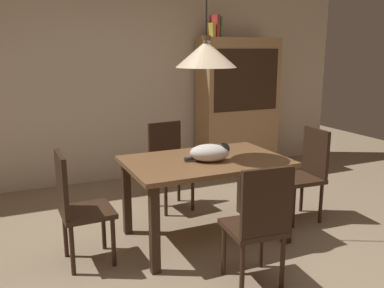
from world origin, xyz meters
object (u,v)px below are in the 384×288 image
Objects in this scene: chair_right_side at (306,170)px; pendant_lamp at (206,54)px; cat_sleeping at (211,152)px; dining_table at (205,170)px; chair_far_back at (169,161)px; book_yellow_short at (211,30)px; chair_left_side at (77,204)px; book_red_tall at (215,26)px; book_green_slim at (218,27)px; chair_near_front at (259,221)px; hutch_bookcase at (237,108)px.

chair_right_side is 0.72× the size of pendant_lamp.
pendant_lamp is at bearing 101.43° from cat_sleeping.
cat_sleeping reaches higher than dining_table.
pendant_lamp is (-1.13, 0.01, 1.15)m from chair_right_side.
chair_far_back is 1.96m from book_yellow_short.
chair_left_side is 4.65× the size of book_yellow_short.
chair_left_side is at bearing -139.05° from book_yellow_short.
book_red_tall reaches higher than dining_table.
book_green_slim is at bearing 59.58° from dining_table.
cat_sleeping is 2.03× the size of book_yellow_short.
chair_near_front is 1.45m from pendant_lamp.
chair_far_back is 1.44m from chair_right_side.
chair_left_side is at bearing -179.90° from pendant_lamp.
chair_near_front is 1.00× the size of chair_left_side.
cat_sleeping is 1.45× the size of book_red_tall.
cat_sleeping is 2.44m from book_green_slim.
chair_near_front is at bearing -117.38° from hutch_bookcase.
cat_sleeping is (0.02, -0.95, 0.32)m from chair_far_back.
hutch_bookcase reaches higher than chair_left_side.
hutch_bookcase is at bearing -0.27° from book_green_slim.
chair_near_front is 3.24m from book_green_slim.
book_yellow_short is 0.77× the size of book_green_slim.
book_yellow_short is (2.08, 1.81, 1.43)m from chair_left_side.
chair_right_side is at bearing -0.08° from chair_left_side.
book_green_slim is at bearing 0.00° from book_red_tall.
hutch_bookcase is at bearing 33.67° from chair_far_back.
dining_table is 1.51× the size of chair_near_front.
chair_right_side reaches higher than cat_sleeping.
pendant_lamp is 2.09m from book_red_tall.
chair_right_side is at bearing -0.25° from pendant_lamp.
chair_left_side is at bearing -179.90° from dining_table.
book_green_slim is (0.05, 0.00, -0.01)m from book_red_tall.
chair_far_back is 1.00× the size of chair_right_side.
dining_table is 0.19m from cat_sleeping.
pendant_lamp is at bearing -120.42° from book_green_slim.
book_red_tall is at bearing 0.00° from book_yellow_short.
hutch_bookcase is at bearing 35.72° from chair_left_side.
cat_sleeping is at bearing -119.11° from book_green_slim.
book_red_tall reaches higher than chair_left_side.
dining_table is 5.00× the size of book_red_tall.
book_green_slim is (-0.32, 0.00, 1.09)m from hutch_bookcase.
book_yellow_short is (0.95, 1.80, 1.29)m from dining_table.
pendant_lamp reaches higher than book_green_slim.
chair_near_front is 1.76m from chair_far_back.
pendant_lamp is 4.64× the size of book_red_tall.
chair_far_back is 1.45m from pendant_lamp.
book_red_tall is at bearing 42.32° from chair_far_back.
pendant_lamp is at bearing 0.10° from chair_left_side.
pendant_lamp is 0.70× the size of hutch_bookcase.
chair_left_side is at bearing 176.48° from cat_sleeping.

